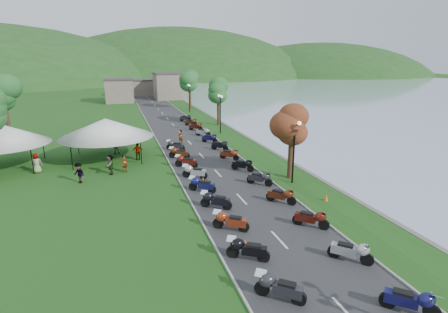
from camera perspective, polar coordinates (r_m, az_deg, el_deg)
road at (r=47.07m, az=-7.15°, el=3.88°), size 7.00×120.00×0.02m
hills_backdrop at (r=205.79m, az=-15.31°, el=12.46°), size 360.00×120.00×76.00m
far_building at (r=90.88m, az=-13.63°, el=10.79°), size 18.00×16.00×5.00m
moto_row_left at (r=20.25m, az=0.99°, el=-10.60°), size 2.60×40.30×1.10m
moto_row_right at (r=34.04m, az=1.01°, el=0.39°), size 2.60×47.22×1.10m
vendor_tent_main at (r=35.88m, az=-18.56°, el=2.75°), size 5.96×5.96×4.00m
vendor_tent_side at (r=36.71m, az=-32.21°, el=1.41°), size 5.19×5.19×4.00m
tree_lakeside at (r=28.56m, az=10.99°, el=3.29°), size 2.55×2.55×7.07m
pedestrian_a at (r=31.64m, az=-15.82°, el=-2.45°), size 0.70×0.68×1.55m
pedestrian_b at (r=38.06m, az=-17.22°, el=0.46°), size 0.85×0.47×1.74m
pedestrian_c at (r=30.08m, az=-22.44°, el=-4.02°), size 1.07×1.08×1.67m
traffic_cone_near at (r=18.73m, az=3.49°, el=-14.02°), size 0.31×0.31×0.49m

